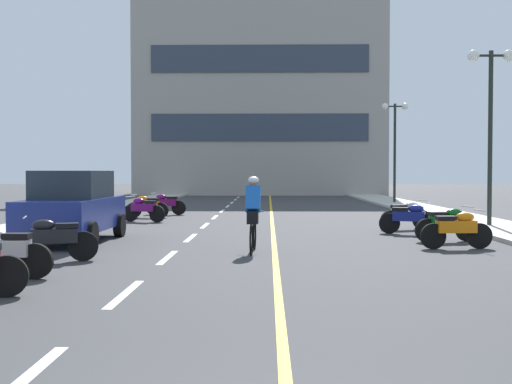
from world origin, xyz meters
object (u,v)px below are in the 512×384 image
Objects in this scene: street_lamp_mid at (491,98)px; motorcycle_7 at (409,218)px; motorcycle_11 at (166,204)px; motorcycle_9 at (143,209)px; street_lamp_far at (395,130)px; motorcycle_10 at (147,206)px; motorcycle_4 at (54,238)px; cyclist_rider at (253,213)px; motorcycle_6 at (447,223)px; motorcycle_8 at (406,214)px; parked_car_near at (73,206)px; motorcycle_5 at (457,229)px; motorcycle_3 at (2,251)px.

street_lamp_mid is 5.06m from motorcycle_7.
motorcycle_9 is at bearing -92.92° from motorcycle_11.
motorcycle_10 is at bearing -137.68° from street_lamp_far.
cyclist_rider is at bearing 22.36° from motorcycle_4.
motorcycle_4 and motorcycle_7 have the same top height.
motorcycle_8 is (-0.29, 3.54, 0.00)m from motorcycle_6.
parked_car_near is 2.38× the size of cyclist_rider.
motorcycle_5 and motorcycle_8 have the same top height.
street_lamp_mid is at bearing 58.29° from motorcycle_6.
cyclist_rider is at bearing -67.76° from motorcycle_10.
cyclist_rider is at bearing -23.13° from parked_car_near.
street_lamp_far is 17.81m from motorcycle_7.
cyclist_rider is (-7.32, -21.39, -3.19)m from street_lamp_far.
motorcycle_7 is at bearing 43.81° from cyclist_rider.
motorcycle_6 is (-2.40, -19.13, -3.61)m from street_lamp_far.
cyclist_rider reaches higher than motorcycle_11.
motorcycle_11 is (0.18, 16.10, 0.00)m from motorcycle_3.
motorcycle_5 and motorcycle_10 have the same top height.
motorcycle_3 is (-11.44, -25.05, -3.61)m from street_lamp_far.
motorcycle_6 is at bearing -121.71° from street_lamp_mid.
cyclist_rider reaches higher than motorcycle_4.
street_lamp_mid is at bearing -12.26° from motorcycle_9.
parked_car_near is 2.48× the size of motorcycle_5.
motorcycle_3 is 1.00× the size of motorcycle_10.
motorcycle_10 is 1.00× the size of motorcycle_11.
motorcycle_11 is at bearing 131.04° from motorcycle_6.
motorcycle_4 is at bearing -145.41° from street_lamp_mid.
motorcycle_11 is at bearing 107.55° from cyclist_rider.
motorcycle_6 is 1.02× the size of motorcycle_8.
motorcycle_3 and motorcycle_6 have the same top height.
street_lamp_far is (0.00, 15.25, -0.02)m from street_lamp_mid.
street_lamp_far is 3.21× the size of motorcycle_11.
motorcycle_5 and motorcycle_6 have the same top height.
street_lamp_mid reaches higher than motorcycle_3.
street_lamp_mid is at bearing 40.59° from motorcycle_3.
motorcycle_7 is at bearing 42.78° from motorcycle_3.
motorcycle_5 is 3.51m from motorcycle_7.
motorcycle_5 is 1.01× the size of motorcycle_6.
motorcycle_9 is at bearing 85.73° from parked_car_near.
parked_car_near is at bearing -166.10° from motorcycle_7.
street_lamp_mid reaches higher than cyclist_rider.
motorcycle_6 is 1.00× the size of motorcycle_10.
motorcycle_10 is at bearing 112.24° from cyclist_rider.
parked_car_near is 9.44m from motorcycle_5.
motorcycle_4 and motorcycle_9 have the same top height.
street_lamp_far is 3.28× the size of motorcycle_4.
parked_car_near is at bearing -91.55° from motorcycle_10.
motorcycle_9 is at bearing 162.08° from motorcycle_8.
motorcycle_4 is at bearing -139.10° from motorcycle_8.
parked_car_near is (-11.95, -19.42, -3.16)m from street_lamp_far.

